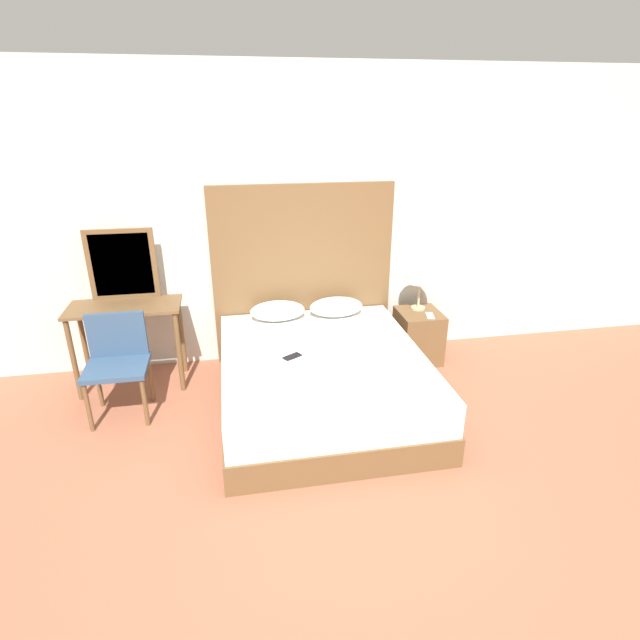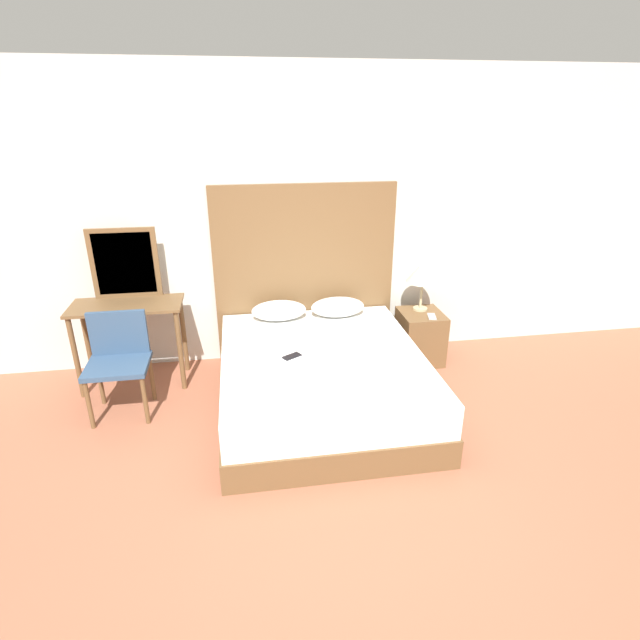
{
  "view_description": "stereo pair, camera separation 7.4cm",
  "coord_description": "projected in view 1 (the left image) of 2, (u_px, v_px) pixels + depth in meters",
  "views": [
    {
      "loc": [
        -0.65,
        -2.34,
        2.3
      ],
      "look_at": [
        0.02,
        1.29,
        0.74
      ],
      "focal_mm": 28.0,
      "sensor_mm": 36.0,
      "label": 1
    },
    {
      "loc": [
        -0.58,
        -2.35,
        2.3
      ],
      "look_at": [
        0.02,
        1.29,
        0.74
      ],
      "focal_mm": 28.0,
      "sensor_mm": 36.0,
      "label": 2
    }
  ],
  "objects": [
    {
      "name": "chair",
      "position": [
        117.0,
        358.0,
        3.96
      ],
      "size": [
        0.47,
        0.42,
        0.82
      ],
      "color": "#334C6B",
      "rests_on": "ground_plane"
    },
    {
      "name": "vanity_mirror",
      "position": [
        122.0,
        264.0,
        4.29
      ],
      "size": [
        0.57,
        0.03,
        0.62
      ],
      "color": "brown",
      "rests_on": "vanity_desk"
    },
    {
      "name": "ground_plane",
      "position": [
        355.0,
        508.0,
        3.12
      ],
      "size": [
        16.0,
        16.0,
        0.0
      ],
      "primitive_type": "plane",
      "color": "#9E5B42"
    },
    {
      "name": "pillow_left",
      "position": [
        278.0,
        311.0,
        4.62
      ],
      "size": [
        0.51,
        0.29,
        0.18
      ],
      "color": "white",
      "rests_on": "bed"
    },
    {
      "name": "headboard",
      "position": [
        303.0,
        275.0,
        4.77
      ],
      "size": [
        1.71,
        0.05,
        1.7
      ],
      "color": "brown",
      "rests_on": "ground_plane"
    },
    {
      "name": "phone_on_nightstand",
      "position": [
        430.0,
        316.0,
        4.72
      ],
      "size": [
        0.1,
        0.16,
        0.01
      ],
      "color": "#B7B7BC",
      "rests_on": "nightstand"
    },
    {
      "name": "bed",
      "position": [
        322.0,
        380.0,
        4.11
      ],
      "size": [
        1.63,
        1.91,
        0.49
      ],
      "color": "brown",
      "rests_on": "ground_plane"
    },
    {
      "name": "phone_on_bed",
      "position": [
        292.0,
        356.0,
        3.95
      ],
      "size": [
        0.16,
        0.14,
        0.01
      ],
      "color": "black",
      "rests_on": "bed"
    },
    {
      "name": "vanity_desk",
      "position": [
        126.0,
        322.0,
        4.3
      ],
      "size": [
        0.94,
        0.43,
        0.77
      ],
      "color": "brown",
      "rests_on": "ground_plane"
    },
    {
      "name": "table_lamp",
      "position": [
        421.0,
        272.0,
        4.74
      ],
      "size": [
        0.31,
        0.31,
        0.49
      ],
      "color": "tan",
      "rests_on": "nightstand"
    },
    {
      "name": "nightstand",
      "position": [
        418.0,
        336.0,
        4.91
      ],
      "size": [
        0.4,
        0.44,
        0.5
      ],
      "color": "brown",
      "rests_on": "ground_plane"
    },
    {
      "name": "wall_back",
      "position": [
        299.0,
        221.0,
        4.64
      ],
      "size": [
        10.0,
        0.06,
        2.7
      ],
      "color": "silver",
      "rests_on": "ground_plane"
    },
    {
      "name": "pillow_right",
      "position": [
        336.0,
        307.0,
        4.72
      ],
      "size": [
        0.51,
        0.29,
        0.18
      ],
      "color": "white",
      "rests_on": "bed"
    }
  ]
}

